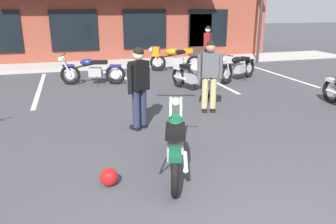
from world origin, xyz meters
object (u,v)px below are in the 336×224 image
Objects in this scene: motorcycle_foreground_classic at (176,141)px; person_in_black_shirt at (139,84)px; person_by_back_row at (207,44)px; motorcycle_blue_standard at (92,70)px; motorcycle_red_sportbike at (193,76)px; person_in_shorts_foreground at (210,72)px; motorcycle_black_cruiser at (173,58)px; motorcycle_green_cafe_racer at (238,67)px; helmet_on_pavement at (109,177)px.

person_in_black_shirt reaches higher than motorcycle_foreground_classic.
person_by_back_row is (4.03, 8.37, 0.49)m from motorcycle_foreground_classic.
motorcycle_blue_standard is 4.56m from person_in_black_shirt.
motorcycle_red_sportbike is 1.23× the size of person_in_shorts_foreground.
motorcycle_red_sportbike is 3.32m from motorcycle_black_cruiser.
motorcycle_blue_standard is 4.85m from motorcycle_green_cafe_racer.
motorcycle_black_cruiser is 5.26m from person_in_shorts_foreground.
motorcycle_green_cafe_racer is at bearing 41.48° from person_in_black_shirt.
motorcycle_red_sportbike is 1.98m from person_in_shorts_foreground.
motorcycle_red_sportbike is (1.98, 4.55, 0.00)m from motorcycle_foreground_classic.
motorcycle_foreground_classic is at bearing 11.27° from helmet_on_pavement.
person_by_back_row is 10.00m from helmet_on_pavement.
motorcycle_green_cafe_racer is at bearing -54.65° from motorcycle_black_cruiser.
motorcycle_blue_standard is at bearing 170.28° from motorcycle_green_cafe_racer.
person_in_black_shirt is at bearing -158.35° from person_in_shorts_foreground.
motorcycle_black_cruiser is at bearing 66.68° from person_in_black_shirt.
motorcycle_red_sportbike is at bearing -33.89° from motorcycle_blue_standard.
motorcycle_red_sportbike is 1.23× the size of person_by_back_row.
motorcycle_red_sportbike is 7.91× the size of helmet_on_pavement.
helmet_on_pavement is (-5.08, -8.58, -0.82)m from person_by_back_row.
helmet_on_pavement is at bearing -120.62° from person_by_back_row.
motorcycle_black_cruiser is 1.04× the size of motorcycle_green_cafe_racer.
person_in_shorts_foreground is at bearing -128.20° from motorcycle_green_cafe_racer.
motorcycle_black_cruiser is 8.76m from helmet_on_pavement.
person_in_black_shirt is at bearing -129.12° from motorcycle_red_sportbike.
person_in_black_shirt is 6.44× the size of helmet_on_pavement.
person_in_black_shirt is 1.97m from person_in_shorts_foreground.
motorcycle_green_cafe_racer is at bearing 54.45° from motorcycle_foreground_classic.
person_in_shorts_foreground is (2.47, -3.76, 0.49)m from motorcycle_blue_standard.
motorcycle_black_cruiser and motorcycle_green_cafe_racer have the same top height.
motorcycle_black_cruiser is at bearing -162.05° from person_by_back_row.
motorcycle_foreground_classic is 9.30m from person_by_back_row.
motorcycle_green_cafe_racer is 1.12× the size of person_by_back_row.
motorcycle_foreground_classic is 8.20m from motorcycle_black_cruiser.
motorcycle_blue_standard is 1.24× the size of person_by_back_row.
motorcycle_blue_standard is (-3.18, -1.43, -0.07)m from motorcycle_black_cruiser.
motorcycle_black_cruiser is at bearing 73.01° from motorcycle_foreground_classic.
motorcycle_red_sportbike and motorcycle_black_cruiser have the same top height.
motorcycle_blue_standard reaches higher than helmet_on_pavement.
motorcycle_foreground_classic is 1.12m from helmet_on_pavement.
person_by_back_row is 6.44× the size of helmet_on_pavement.
motorcycle_black_cruiser is 1.16× the size of person_by_back_row.
helmet_on_pavement is (-0.26, -6.61, -0.33)m from motorcycle_blue_standard.
motorcycle_green_cafe_racer is at bearing 27.35° from motorcycle_red_sportbike.
motorcycle_red_sportbike and motorcycle_blue_standard have the same top height.
motorcycle_blue_standard is (-2.77, 1.86, 0.00)m from motorcycle_red_sportbike.
motorcycle_foreground_classic is 1.09× the size of motorcycle_green_cafe_racer.
person_by_back_row is (4.82, 1.96, 0.49)m from motorcycle_blue_standard.
person_in_shorts_foreground is (1.84, 0.73, 0.00)m from person_in_black_shirt.
motorcycle_blue_standard is at bearing 146.11° from motorcycle_red_sportbike.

